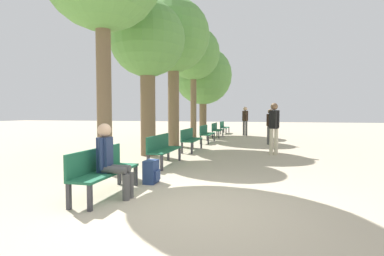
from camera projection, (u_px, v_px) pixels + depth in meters
ground_plane at (188, 208)px, 4.46m from camera, size 80.00×80.00×0.00m
bench_row_0 at (102, 168)px, 5.11m from camera, size 0.44×1.66×0.81m
bench_row_1 at (162, 147)px, 8.08m from camera, size 0.44×1.66×0.81m
bench_row_2 at (190, 138)px, 11.05m from camera, size 0.44×1.66×0.81m
bench_row_3 at (206, 132)px, 14.03m from camera, size 0.44×1.66×0.81m
bench_row_4 at (216, 129)px, 17.00m from camera, size 0.44×1.66×0.81m
bench_row_5 at (224, 126)px, 19.98m from camera, size 0.44×1.66×0.81m
tree_row_1 at (147, 42)px, 9.70m from camera, size 2.45×2.45×5.03m
tree_row_2 at (173, 37)px, 12.40m from camera, size 3.02×3.02×6.12m
tree_row_3 at (193, 54)px, 15.86m from camera, size 2.81×2.81×5.96m
tree_row_4 at (203, 76)px, 18.35m from camera, size 3.54×3.54×5.44m
person_seated at (111, 159)px, 4.96m from camera, size 0.59×0.33×1.24m
backpack at (151, 172)px, 6.02m from camera, size 0.27×0.36×0.46m
pedestrian_near at (274, 125)px, 10.04m from camera, size 0.35×0.30×1.74m
pedestrian_mid at (245, 119)px, 18.16m from camera, size 0.36×0.29×1.75m
pedestrian_far at (270, 124)px, 13.16m from camera, size 0.32×0.26×1.57m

